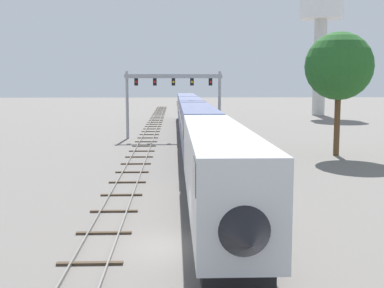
# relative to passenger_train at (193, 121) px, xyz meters

# --- Properties ---
(ground_plane) EXTENTS (400.00, 400.00, 0.00)m
(ground_plane) POSITION_rel_passenger_train_xyz_m (-2.00, -35.74, -2.60)
(ground_plane) COLOR slate
(track_main) EXTENTS (2.60, 200.00, 0.16)m
(track_main) POSITION_rel_passenger_train_xyz_m (0.00, 24.26, -2.54)
(track_main) COLOR slate
(track_main) RESTS_ON ground
(track_near) EXTENTS (2.60, 160.00, 0.16)m
(track_near) POSITION_rel_passenger_train_xyz_m (-5.50, 4.26, -2.54)
(track_near) COLOR slate
(track_near) RESTS_ON ground
(passenger_train) EXTENTS (3.04, 84.29, 4.80)m
(passenger_train) POSITION_rel_passenger_train_xyz_m (0.00, 0.00, 0.00)
(passenger_train) COLOR silver
(passenger_train) RESTS_ON ground
(signal_gantry) EXTENTS (12.10, 0.49, 8.33)m
(signal_gantry) POSITION_rel_passenger_train_xyz_m (-2.25, 6.09, 3.51)
(signal_gantry) COLOR #999BA0
(signal_gantry) RESTS_ON ground
(water_tower) EXTENTS (9.08, 9.08, 25.79)m
(water_tower) POSITION_rel_passenger_train_xyz_m (28.15, 48.39, 17.39)
(water_tower) COLOR beige
(water_tower) RESTS_ON ground
(trackside_tree_left) EXTENTS (6.44, 6.44, 11.77)m
(trackside_tree_left) POSITION_rel_passenger_train_xyz_m (13.44, -9.17, 5.91)
(trackside_tree_left) COLOR brown
(trackside_tree_left) RESTS_ON ground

